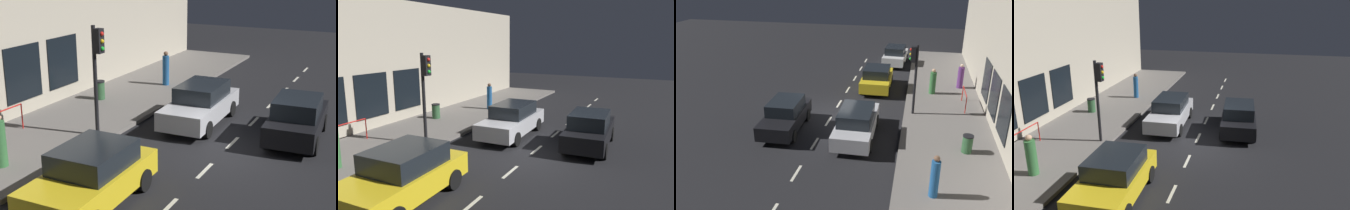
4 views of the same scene
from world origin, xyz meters
The scene contains 11 objects.
ground_plane centered at (0.00, 0.00, 0.00)m, with size 60.00×60.00×0.00m, color black.
sidewalk centered at (6.25, 0.00, 0.07)m, with size 4.50×32.00×0.15m.
building_facade centered at (8.80, 0.00, 3.36)m, with size 0.65×32.00×6.73m.
lane_centre_line centered at (0.00, -1.00, 0.00)m, with size 0.12×27.20×0.01m.
traffic_light centered at (4.38, 0.76, 2.85)m, with size 0.49×0.32×3.93m.
parked_car_1 centered at (1.90, 4.79, 0.79)m, with size 2.03×4.09×1.58m.
parked_car_2 centered at (-1.90, -2.37, 0.79)m, with size 1.96×4.22×1.58m.
parked_car_3 centered at (1.85, -2.49, 0.79)m, with size 1.94×4.56×1.58m.
pedestrian_0 centered at (5.49, -6.73, 0.94)m, with size 0.46×0.46×1.70m.
trash_bin centered at (7.02, -3.14, 0.57)m, with size 0.48×0.48×0.84m.
red_railing centered at (7.39, 2.41, 0.87)m, with size 0.05×2.04×0.97m.
Camera 1 is at (-4.99, 14.23, 6.24)m, focal length 51.60 mm.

